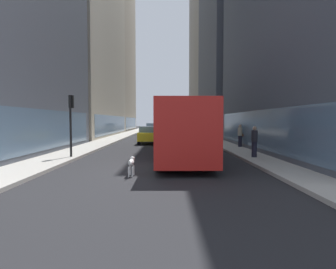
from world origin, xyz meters
The scene contains 15 objects.
ground_plane centered at (0.00, 35.00, 0.00)m, with size 120.00×120.00×0.00m, color #232326.
sidewalk_left centered at (-5.70, 35.00, 0.07)m, with size 2.40×110.00×0.15m, color #ADA89E.
sidewalk_right centered at (5.70, 35.00, 0.07)m, with size 2.40×110.00×0.15m, color #ADA89E.
building_left_mid centered at (-11.90, 25.58, 13.59)m, with size 10.01×22.05×27.19m.
building_left_far centered at (-11.90, 47.90, 19.04)m, with size 9.23×18.48×38.09m.
building_right_mid centered at (11.90, 27.35, 18.12)m, with size 11.94×17.37×36.25m.
building_right_far centered at (11.90, 48.73, 19.10)m, with size 11.46×21.23×38.21m.
transit_bus centered at (1.20, 3.51, 1.78)m, with size 2.78×11.53×3.05m.
car_white_van centered at (-2.80, 43.22, 0.82)m, with size 1.76×4.14×1.62m.
car_yellow_taxi centered at (-1.20, 13.46, 0.82)m, with size 1.91×4.10×1.62m.
car_blue_hatchback centered at (1.20, 27.74, 0.82)m, with size 1.94×4.45×1.62m.
dalmatian_dog centered at (-0.96, -1.64, 0.51)m, with size 0.22×0.96×0.72m.
pedestrian_with_handbag centered at (6.01, 8.63, 1.01)m, with size 0.45×0.34×1.69m.
pedestrian_in_coat centered at (5.22, 2.74, 1.01)m, with size 0.34×0.34×1.69m.
traffic_light_near centered at (-4.90, 3.03, 2.44)m, with size 0.24×0.41×3.40m.
Camera 1 is at (0.41, -12.29, 2.15)m, focal length 29.48 mm.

